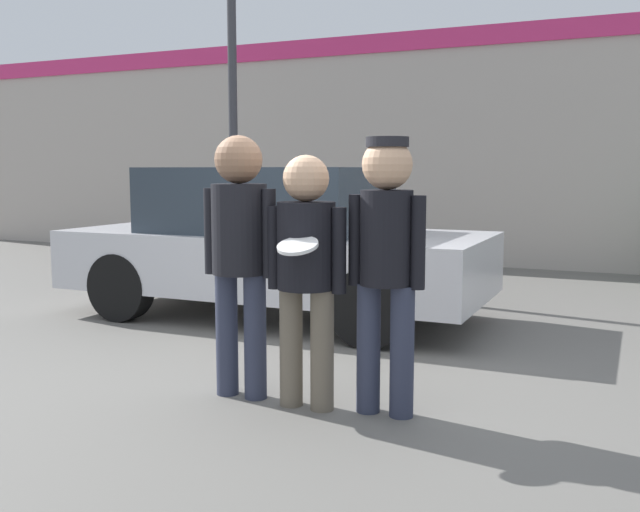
{
  "coord_description": "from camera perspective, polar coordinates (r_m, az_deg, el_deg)",
  "views": [
    {
      "loc": [
        2.22,
        -4.4,
        1.53
      ],
      "look_at": [
        0.31,
        -0.16,
        0.96
      ],
      "focal_mm": 40.0,
      "sensor_mm": 36.0,
      "label": 1
    }
  ],
  "objects": [
    {
      "name": "ground_plane",
      "position": [
        5.16,
        -2.41,
        -10.3
      ],
      "size": [
        56.0,
        56.0,
        0.0
      ],
      "primitive_type": "plane",
      "color": "#66635E"
    },
    {
      "name": "storefront_building",
      "position": [
        11.58,
        13.39,
        8.55
      ],
      "size": [
        24.0,
        0.22,
        3.72
      ],
      "color": "#B2A89E",
      "rests_on": "ground"
    },
    {
      "name": "person_left",
      "position": [
        4.74,
        -6.45,
        1.16
      ],
      "size": [
        0.54,
        0.37,
        1.75
      ],
      "color": "#2D3347",
      "rests_on": "ground"
    },
    {
      "name": "person_middle_with_frisbee",
      "position": [
        4.49,
        -1.12,
        -0.3
      ],
      "size": [
        0.54,
        0.57,
        1.62
      ],
      "color": "#665B4C",
      "rests_on": "ground"
    },
    {
      "name": "person_right",
      "position": [
        4.38,
        5.32,
        0.45
      ],
      "size": [
        0.49,
        0.32,
        1.72
      ],
      "color": "#2D3347",
      "rests_on": "ground"
    },
    {
      "name": "parked_car_near",
      "position": [
        7.38,
        -3.77,
        1.06
      ],
      "size": [
        4.32,
        1.86,
        1.55
      ],
      "color": "silver",
      "rests_on": "ground"
    },
    {
      "name": "street_lamp",
      "position": [
        9.95,
        -5.71,
        19.28
      ],
      "size": [
        1.5,
        0.35,
        5.94
      ],
      "color": "#38383D",
      "rests_on": "ground"
    }
  ]
}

